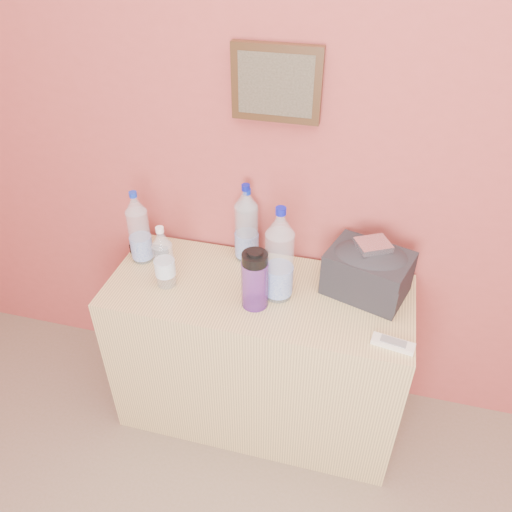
{
  "coord_description": "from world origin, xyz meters",
  "views": [
    {
      "loc": [
        0.02,
        0.37,
        1.92
      ],
      "look_at": [
        -0.32,
        1.71,
        0.89
      ],
      "focal_mm": 35.0,
      "sensor_mm": 36.0,
      "label": 1
    }
  ],
  "objects": [
    {
      "name": "picture_frame",
      "position": [
        -0.32,
        1.98,
        1.4
      ],
      "size": [
        0.3,
        0.03,
        0.25
      ],
      "primitive_type": null,
      "color": "#382311",
      "rests_on": "room_shell"
    },
    {
      "name": "dresser",
      "position": [
        -0.32,
        1.74,
        0.36
      ],
      "size": [
        1.14,
        0.47,
        0.71
      ],
      "primitive_type": "cube",
      "color": "#AE884A",
      "rests_on": "ground"
    },
    {
      "name": "pet_large_a",
      "position": [
        -0.82,
        1.82,
        0.85
      ],
      "size": [
        0.08,
        0.08,
        0.3
      ],
      "rotation": [
        0.0,
        0.0,
        0.41
      ],
      "color": "#C4E6FB",
      "rests_on": "dresser"
    },
    {
      "name": "pet_large_b",
      "position": [
        -0.42,
        1.93,
        0.86
      ],
      "size": [
        0.09,
        0.09,
        0.33
      ],
      "rotation": [
        0.0,
        0.0,
        0.34
      ],
      "color": "white",
      "rests_on": "dresser"
    },
    {
      "name": "pet_large_c",
      "position": [
        -0.42,
        1.93,
        0.85
      ],
      "size": [
        0.08,
        0.08,
        0.31
      ],
      "rotation": [
        0.0,
        0.0,
        -0.25
      ],
      "color": "white",
      "rests_on": "dresser"
    },
    {
      "name": "pet_large_d",
      "position": [
        -0.25,
        1.74,
        0.87
      ],
      "size": [
        0.1,
        0.1,
        0.37
      ],
      "rotation": [
        0.0,
        0.0,
        0.26
      ],
      "color": "silver",
      "rests_on": "dresser"
    },
    {
      "name": "pet_small",
      "position": [
        -0.67,
        1.69,
        0.82
      ],
      "size": [
        0.07,
        0.07,
        0.25
      ],
      "rotation": [
        0.0,
        0.0,
        0.34
      ],
      "color": "silver",
      "rests_on": "dresser"
    },
    {
      "name": "nalgene_bottle",
      "position": [
        -0.32,
        1.66,
        0.83
      ],
      "size": [
        0.09,
        0.09,
        0.23
      ],
      "rotation": [
        0.0,
        0.0,
        -0.13
      ],
      "color": "#5B2595",
      "rests_on": "dresser"
    },
    {
      "name": "sunglasses",
      "position": [
        -0.81,
        1.85,
        0.73
      ],
      "size": [
        0.16,
        0.07,
        0.04
      ],
      "primitive_type": null,
      "rotation": [
        0.0,
        0.0,
        0.09
      ],
      "color": "black",
      "rests_on": "dresser"
    },
    {
      "name": "ac_remote",
      "position": [
        0.17,
        1.58,
        0.72
      ],
      "size": [
        0.14,
        0.07,
        0.02
      ],
      "primitive_type": "cube",
      "rotation": [
        0.0,
        0.0,
        -0.17
      ],
      "color": "silver",
      "rests_on": "dresser"
    },
    {
      "name": "toiletry_bag",
      "position": [
        0.06,
        1.83,
        0.81
      ],
      "size": [
        0.33,
        0.28,
        0.19
      ],
      "primitive_type": null,
      "rotation": [
        0.0,
        0.0,
        -0.31
      ],
      "color": "black",
      "rests_on": "dresser"
    },
    {
      "name": "foil_packet",
      "position": [
        0.06,
        1.84,
        0.91
      ],
      "size": [
        0.14,
        0.14,
        0.02
      ],
      "primitive_type": "cube",
      "rotation": [
        0.0,
        0.0,
        0.5
      ],
      "color": "silver",
      "rests_on": "toiletry_bag"
    }
  ]
}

